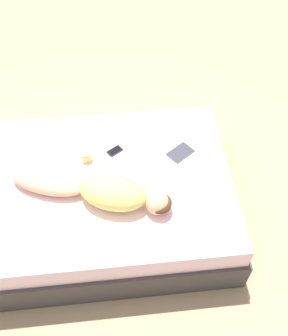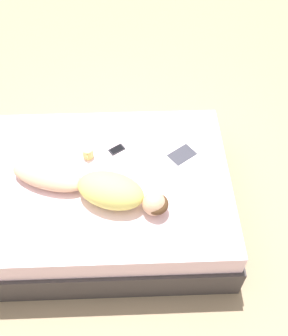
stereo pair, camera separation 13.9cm
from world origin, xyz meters
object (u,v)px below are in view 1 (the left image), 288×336
object	(u,v)px
person	(98,190)
cell_phone	(115,151)
open_magazine	(171,146)
coffee_mug	(86,156)

from	to	relation	value
person	cell_phone	xyz separation A→B (m)	(-0.48, 0.15, -0.10)
open_magazine	coffee_mug	size ratio (longest dim) A/B	4.67
coffee_mug	cell_phone	distance (m)	0.26
coffee_mug	cell_phone	bearing A→B (deg)	105.89
cell_phone	coffee_mug	bearing A→B (deg)	-107.71
person	open_magazine	bearing A→B (deg)	146.63
person	cell_phone	distance (m)	0.51
open_magazine	coffee_mug	world-z (taller)	coffee_mug
person	open_magazine	size ratio (longest dim) A/B	2.30
open_magazine	cell_phone	distance (m)	0.50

